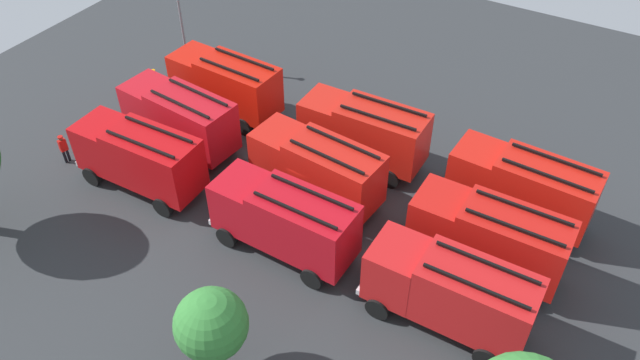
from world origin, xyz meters
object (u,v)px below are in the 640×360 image
at_px(firefighter_3, 228,191).
at_px(fire_truck_7, 285,219).
at_px(fire_truck_1, 364,130).
at_px(traffic_cone_1, 260,93).
at_px(firefighter_0, 64,148).
at_px(traffic_cone_0, 243,93).
at_px(fire_truck_6, 450,290).
at_px(lamppost, 180,13).
at_px(fire_truck_2, 225,83).
at_px(tree_2, 211,324).
at_px(fire_truck_3, 489,235).
at_px(fire_truck_0, 522,185).
at_px(firefighter_2, 155,80).
at_px(fire_truck_8, 139,156).
at_px(firefighter_1, 281,128).
at_px(fire_truck_4, 317,167).
at_px(fire_truck_5, 179,117).

bearing_deg(firefighter_3, fire_truck_7, -16.42).
bearing_deg(fire_truck_1, traffic_cone_1, -16.10).
bearing_deg(firefighter_0, traffic_cone_0, 78.75).
xyz_separation_m(fire_truck_6, traffic_cone_1, (16.83, -10.35, -1.85)).
distance_m(fire_truck_6, firefighter_0, 22.56).
height_order(traffic_cone_0, lamppost, lamppost).
height_order(fire_truck_2, lamppost, lamppost).
bearing_deg(tree_2, fire_truck_3, -124.83).
height_order(fire_truck_0, firefighter_0, fire_truck_0).
relative_size(firefighter_2, firefighter_3, 0.95).
xyz_separation_m(fire_truck_8, firefighter_2, (5.70, -7.32, -1.22)).
height_order(fire_truck_7, firefighter_1, fire_truck_7).
bearing_deg(firefighter_3, firefighter_1, 95.08).
height_order(fire_truck_2, fire_truck_8, same).
bearing_deg(fire_truck_8, fire_truck_4, -156.32).
xyz_separation_m(fire_truck_3, fire_truck_7, (8.53, 3.79, 0.00)).
height_order(fire_truck_3, firefighter_2, fire_truck_3).
bearing_deg(traffic_cone_0, fire_truck_6, 151.24).
distance_m(fire_truck_2, fire_truck_4, 9.61).
height_order(fire_truck_8, firefighter_3, fire_truck_8).
relative_size(fire_truck_8, firefighter_0, 4.07).
bearing_deg(firefighter_1, firefighter_0, -25.77).
distance_m(firefighter_0, tree_2, 16.80).
bearing_deg(fire_truck_3, fire_truck_4, -0.90).
height_order(fire_truck_3, fire_truck_5, same).
height_order(fire_truck_2, fire_truck_5, same).
bearing_deg(firefighter_2, firefighter_3, -91.68).
height_order(fire_truck_5, fire_truck_7, same).
bearing_deg(firefighter_3, traffic_cone_1, 114.25).
bearing_deg(fire_truck_5, fire_truck_0, -162.04).
bearing_deg(fire_truck_7, fire_truck_2, -38.90).
relative_size(fire_truck_0, fire_truck_3, 1.01).
height_order(fire_truck_7, traffic_cone_0, fire_truck_7).
bearing_deg(fire_truck_0, traffic_cone_1, -5.28).
bearing_deg(fire_truck_2, fire_truck_6, 158.80).
xyz_separation_m(fire_truck_3, fire_truck_4, (9.12, -0.15, 0.00)).
height_order(fire_truck_4, firefighter_0, fire_truck_4).
relative_size(fire_truck_1, traffic_cone_0, 10.23).
height_order(fire_truck_4, fire_truck_5, same).
xyz_separation_m(tree_2, traffic_cone_1, (9.77, -17.15, -2.70)).
xyz_separation_m(firefighter_2, tree_2, (-15.86, 14.20, 2.07)).
relative_size(fire_truck_0, fire_truck_2, 1.00).
bearing_deg(lamppost, firefighter_2, 94.13).
distance_m(firefighter_2, traffic_cone_1, 6.80).
xyz_separation_m(fire_truck_1, traffic_cone_0, (9.51, -1.74, -1.80)).
bearing_deg(firefighter_2, fire_truck_6, -78.90).
bearing_deg(fire_truck_4, firefighter_2, -8.19).
bearing_deg(fire_truck_5, firefighter_0, 47.73).
xyz_separation_m(firefighter_0, traffic_cone_1, (-5.70, -10.90, -0.70)).
bearing_deg(fire_truck_3, firefighter_1, -14.06).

